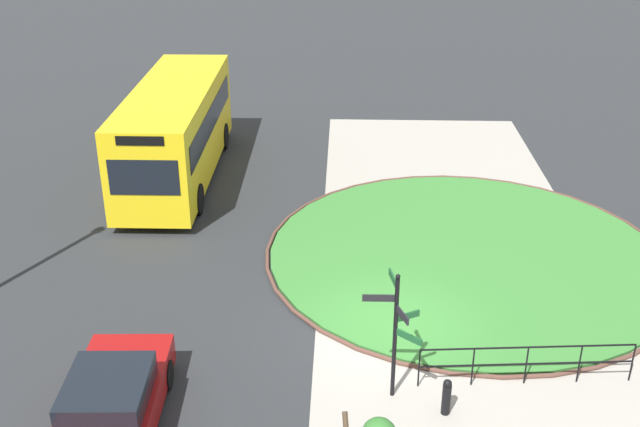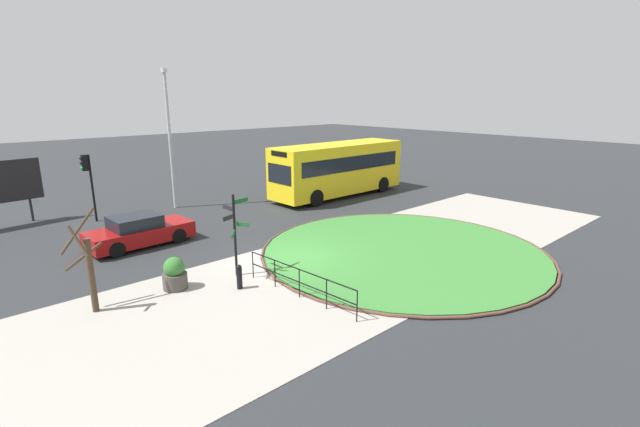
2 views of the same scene
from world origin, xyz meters
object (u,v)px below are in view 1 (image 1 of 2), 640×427
Objects in this scene: bollard_foreground at (446,397)px; car_near_lane at (112,405)px; bus_yellow at (176,130)px; signpost_directional at (396,326)px.

car_near_lane is (-0.71, 6.70, 0.18)m from bollard_foreground.
bus_yellow is at bearing 3.42° from car_near_lane.
bollard_foreground is (-0.56, -1.06, -1.33)m from signpost_directional.
bus_yellow is at bearing 32.87° from bollard_foreground.
signpost_directional is at bearing -79.74° from car_near_lane.
car_near_lane is at bearing 96.07° from bollard_foreground.
car_near_lane is (-13.15, -1.34, -1.14)m from bus_yellow.
car_near_lane is (-1.27, 5.64, -1.15)m from signpost_directional.
signpost_directional is 13.78m from bus_yellow.
bollard_foreground is 0.20× the size of car_near_lane.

